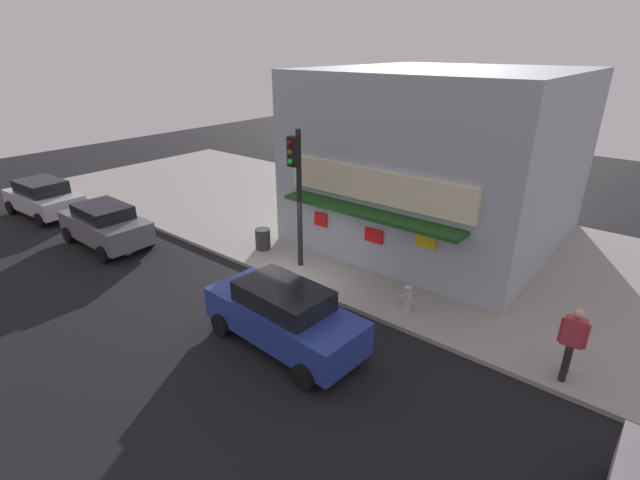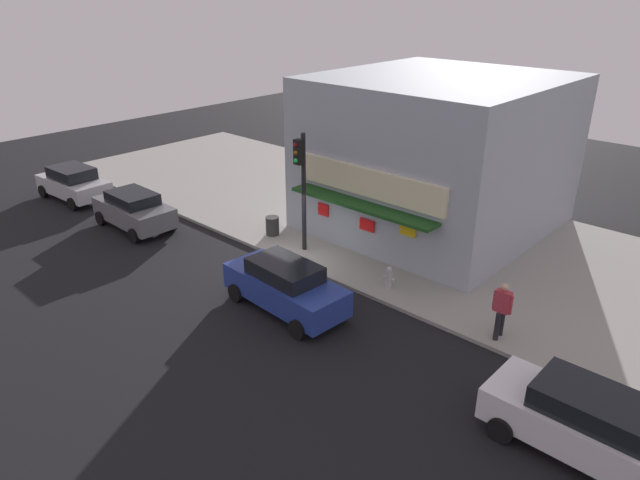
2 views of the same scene
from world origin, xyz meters
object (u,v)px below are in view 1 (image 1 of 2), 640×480
parked_car_blue (284,315)px  fire_hydrant (407,298)px  pedestrian (572,340)px  traffic_light (297,182)px  parked_car_grey (105,224)px  parked_car_silver (44,197)px  trash_can (263,239)px

parked_car_blue → fire_hydrant: bearing=62.2°
pedestrian → parked_car_blue: pedestrian is taller
traffic_light → parked_car_grey: bearing=-156.8°
pedestrian → parked_car_grey: (-16.13, -2.69, -0.31)m
traffic_light → parked_car_silver: bearing=-166.2°
fire_hydrant → pedestrian: 4.41m
fire_hydrant → trash_can: (-6.47, 0.42, 0.01)m
traffic_light → parked_car_silver: size_ratio=1.13×
pedestrian → parked_car_grey: 16.35m
parked_car_grey → parked_car_silver: (-5.65, -0.05, -0.01)m
traffic_light → parked_car_silver: 13.60m
pedestrian → parked_car_grey: bearing=-170.5°
fire_hydrant → parked_car_grey: 12.16m
parked_car_blue → parked_car_grey: bearing=177.8°
fire_hydrant → trash_can: size_ratio=1.01×
fire_hydrant → traffic_light: bearing=178.0°
parked_car_silver → trash_can: bearing=17.5°
parked_car_blue → traffic_light: bearing=126.8°
traffic_light → parked_car_blue: (2.64, -3.53, -2.32)m
parked_car_grey → fire_hydrant: bearing=14.2°
fire_hydrant → parked_car_silver: size_ratio=0.19×
trash_can → parked_car_grey: (-5.31, -3.41, 0.32)m
fire_hydrant → parked_car_blue: bearing=-117.8°
parked_car_blue → pedestrian: bearing=26.6°
trash_can → parked_car_grey: size_ratio=0.19×
parked_car_grey → traffic_light: bearing=23.2°
fire_hydrant → parked_car_silver: bearing=-170.1°
parked_car_silver → parked_car_blue: bearing=-1.2°
traffic_light → parked_car_blue: 4.98m
traffic_light → pedestrian: size_ratio=2.59×
trash_can → pedestrian: pedestrian is taller
traffic_light → fire_hydrant: traffic_light is taller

